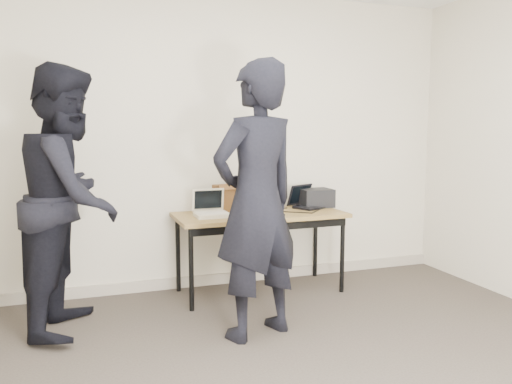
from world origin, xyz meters
name	(u,v)px	position (x,y,z in m)	size (l,w,h in m)	color
room	(340,151)	(0.00, 0.00, 1.35)	(4.60, 4.60, 2.80)	#3E362F
desk	(260,220)	(0.24, 1.89, 0.66)	(1.52, 0.69, 0.72)	olive
laptop_beige	(211,211)	(-0.21, 1.89, 0.77)	(0.28, 0.28, 0.23)	beige
laptop_center	(264,208)	(0.26, 1.86, 0.77)	(0.30, 0.29, 0.22)	black
laptop_right	(307,202)	(0.76, 2.06, 0.77)	(0.39, 0.38, 0.22)	black
leather_satchel	(234,197)	(0.06, 2.12, 0.85)	(0.38, 0.23, 0.25)	brown
tissue	(237,180)	(0.09, 2.12, 1.00)	(0.13, 0.10, 0.08)	white
equipment_box	(316,198)	(0.87, 2.08, 0.81)	(0.30, 0.25, 0.17)	black
power_brick	(242,216)	(0.02, 1.72, 0.74)	(0.08, 0.05, 0.03)	black
cables	(265,213)	(0.28, 1.89, 0.72)	(1.14, 0.41, 0.01)	silver
person_typist	(257,201)	(-0.10, 1.00, 0.97)	(0.70, 0.46, 1.93)	black
person_observer	(70,199)	(-1.33, 1.59, 0.96)	(0.93, 0.73, 1.92)	black
baseboard	(225,278)	(0.00, 2.23, 0.05)	(4.50, 0.03, 0.10)	#A69B8A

